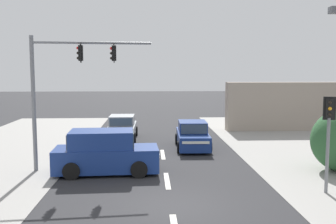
{
  "coord_description": "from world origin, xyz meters",
  "views": [
    {
      "loc": [
        -0.72,
        -12.66,
        4.52
      ],
      "look_at": [
        0.09,
        4.0,
        2.72
      ],
      "focal_mm": 42.0,
      "sensor_mm": 36.0,
      "label": 1
    }
  ],
  "objects_px": {
    "pedestal_signal_right_kerb": "(329,128)",
    "suv_crossing_left": "(105,153)",
    "sedan_oncoming_near": "(192,136)",
    "traffic_signal_mast": "(63,78)",
    "sedan_kerbside_parked": "(122,128)"
  },
  "relations": [
    {
      "from": "traffic_signal_mast",
      "to": "suv_crossing_left",
      "type": "xyz_separation_m",
      "value": [
        1.86,
        -0.61,
        -3.26
      ]
    },
    {
      "from": "pedestal_signal_right_kerb",
      "to": "suv_crossing_left",
      "type": "bearing_deg",
      "value": 158.79
    },
    {
      "from": "traffic_signal_mast",
      "to": "suv_crossing_left",
      "type": "distance_m",
      "value": 3.8
    },
    {
      "from": "suv_crossing_left",
      "to": "sedan_oncoming_near",
      "type": "bearing_deg",
      "value": 50.23
    },
    {
      "from": "pedestal_signal_right_kerb",
      "to": "traffic_signal_mast",
      "type": "bearing_deg",
      "value": 159.33
    },
    {
      "from": "pedestal_signal_right_kerb",
      "to": "suv_crossing_left",
      "type": "relative_size",
      "value": 0.77
    },
    {
      "from": "suv_crossing_left",
      "to": "sedan_kerbside_parked",
      "type": "height_order",
      "value": "suv_crossing_left"
    },
    {
      "from": "pedestal_signal_right_kerb",
      "to": "sedan_oncoming_near",
      "type": "distance_m",
      "value": 9.61
    },
    {
      "from": "suv_crossing_left",
      "to": "sedan_kerbside_parked",
      "type": "relative_size",
      "value": 1.08
    },
    {
      "from": "traffic_signal_mast",
      "to": "suv_crossing_left",
      "type": "height_order",
      "value": "traffic_signal_mast"
    },
    {
      "from": "suv_crossing_left",
      "to": "sedan_kerbside_parked",
      "type": "bearing_deg",
      "value": 88.9
    },
    {
      "from": "pedestal_signal_right_kerb",
      "to": "sedan_oncoming_near",
      "type": "xyz_separation_m",
      "value": [
        -3.97,
        8.58,
        -1.71
      ]
    },
    {
      "from": "sedan_kerbside_parked",
      "to": "sedan_oncoming_near",
      "type": "bearing_deg",
      "value": -36.68
    },
    {
      "from": "pedestal_signal_right_kerb",
      "to": "suv_crossing_left",
      "type": "distance_m",
      "value": 9.14
    },
    {
      "from": "pedestal_signal_right_kerb",
      "to": "sedan_kerbside_parked",
      "type": "bearing_deg",
      "value": 125.03
    }
  ]
}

